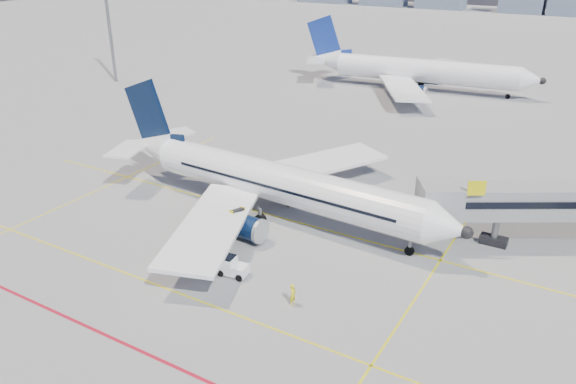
# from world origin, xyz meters

# --- Properties ---
(ground) EXTENTS (420.00, 420.00, 0.00)m
(ground) POSITION_xyz_m (0.00, 0.00, 0.00)
(ground) COLOR gray
(ground) RESTS_ON ground
(apron_markings) EXTENTS (90.00, 35.12, 0.01)m
(apron_markings) POSITION_xyz_m (-0.58, -3.91, 0.01)
(apron_markings) COLOR yellow
(apron_markings) RESTS_ON ground
(floodlight_mast_nw) EXTENTS (3.20, 0.61, 25.45)m
(floodlight_mast_nw) POSITION_xyz_m (-55.00, 40.00, 13.59)
(floodlight_mast_nw) COLOR slate
(floodlight_mast_nw) RESTS_ON ground
(main_aircraft) EXTENTS (36.49, 31.77, 10.77)m
(main_aircraft) POSITION_xyz_m (-2.19, 8.32, 3.22)
(main_aircraft) COLOR white
(main_aircraft) RESTS_ON ground
(second_aircraft) EXTENTS (40.07, 34.86, 11.72)m
(second_aircraft) POSITION_xyz_m (-6.59, 61.40, 3.22)
(second_aircraft) COLOR white
(second_aircraft) RESTS_ON ground
(baggage_tug) EXTENTS (2.30, 1.54, 1.51)m
(baggage_tug) POSITION_xyz_m (1.03, -2.05, 0.72)
(baggage_tug) COLOR white
(baggage_tug) RESTS_ON ground
(cargo_dolly) EXTENTS (3.24, 1.53, 1.75)m
(cargo_dolly) POSITION_xyz_m (-2.46, -2.44, 0.96)
(cargo_dolly) COLOR black
(cargo_dolly) RESTS_ON ground
(belt_loader) EXTENTS (6.54, 3.87, 2.68)m
(belt_loader) POSITION_xyz_m (-5.44, 4.55, 0.69)
(belt_loader) COLOR black
(belt_loader) RESTS_ON ground
(ramp_worker) EXTENTS (0.40, 0.60, 1.63)m
(ramp_worker) POSITION_xyz_m (6.90, -3.04, 0.81)
(ramp_worker) COLOR yellow
(ramp_worker) RESTS_ON ground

